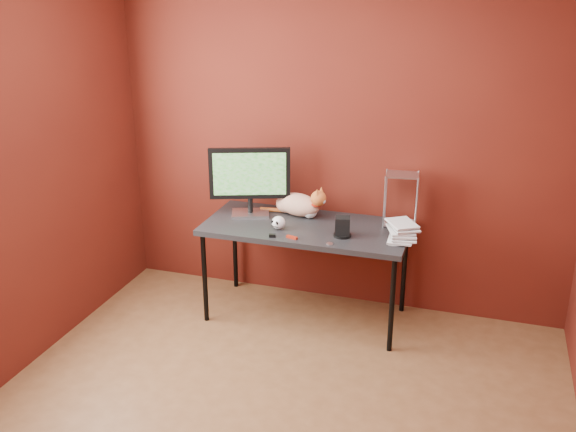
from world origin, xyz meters
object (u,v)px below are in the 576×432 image
(desk, at_px, (306,232))
(monitor, at_px, (250,178))
(skull_mug, at_px, (278,223))
(speaker, at_px, (343,227))
(cat, at_px, (299,204))
(book_stack, at_px, (396,144))

(desk, xyz_separation_m, monitor, (-0.47, 0.08, 0.34))
(desk, height_order, monitor, monitor)
(skull_mug, relative_size, speaker, 0.74)
(desk, bearing_deg, skull_mug, -142.26)
(skull_mug, bearing_deg, monitor, 165.75)
(cat, distance_m, skull_mug, 0.33)
(desk, height_order, cat, cat)
(monitor, height_order, speaker, monitor)
(book_stack, bearing_deg, cat, 160.75)
(monitor, bearing_deg, cat, -3.41)
(monitor, bearing_deg, speaker, -35.16)
(speaker, bearing_deg, monitor, 153.12)
(cat, xyz_separation_m, skull_mug, (-0.06, -0.32, -0.04))
(monitor, height_order, book_stack, book_stack)
(speaker, bearing_deg, cat, 131.35)
(monitor, relative_size, skull_mug, 5.49)
(skull_mug, bearing_deg, desk, 59.29)
(monitor, xyz_separation_m, cat, (0.35, 0.10, -0.21))
(speaker, distance_m, book_stack, 0.70)
(desk, bearing_deg, monitor, 170.19)
(cat, bearing_deg, speaker, -19.38)
(skull_mug, bearing_deg, book_stack, 25.73)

